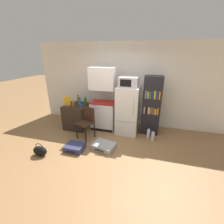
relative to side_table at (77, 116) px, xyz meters
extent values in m
plane|color=olive|center=(1.37, -1.21, -0.39)|extent=(24.00, 24.00, 0.00)
cube|color=white|center=(1.57, 0.79, 0.96)|extent=(6.40, 0.10, 2.70)
cube|color=#2D2319|center=(0.00, 0.00, 0.00)|extent=(0.71, 0.77, 0.79)
cube|color=white|center=(0.87, 0.14, 0.05)|extent=(0.77, 0.49, 0.88)
cube|color=#B21E1E|center=(0.87, 0.14, 0.51)|extent=(0.79, 0.50, 0.03)
cube|color=white|center=(0.87, 0.14, 1.25)|extent=(0.77, 0.42, 0.65)
cube|color=black|center=(0.87, -0.11, -0.35)|extent=(0.74, 0.01, 0.08)
cube|color=silver|center=(1.67, 0.07, 0.33)|extent=(0.64, 0.63, 1.45)
cube|color=gray|center=(1.67, -0.25, 0.10)|extent=(0.62, 0.01, 0.01)
cylinder|color=silver|center=(1.88, -0.26, 0.60)|extent=(0.02, 0.02, 0.51)
cube|color=#B7B7BC|center=(1.67, 0.07, 1.20)|extent=(0.53, 0.42, 0.28)
cube|color=black|center=(1.62, -0.14, 1.20)|extent=(0.31, 0.01, 0.19)
cube|color=black|center=(2.36, 0.22, 0.49)|extent=(0.52, 0.32, 1.77)
cube|color=tan|center=(2.17, 0.06, 0.39)|extent=(0.04, 0.01, 0.20)
cube|color=black|center=(2.23, 0.06, 0.40)|extent=(0.04, 0.01, 0.22)
cube|color=silver|center=(2.29, 0.06, 0.40)|extent=(0.04, 0.01, 0.21)
cube|color=brown|center=(2.36, 0.06, 0.39)|extent=(0.05, 0.01, 0.19)
cube|color=brown|center=(2.42, 0.06, 0.40)|extent=(0.04, 0.01, 0.21)
cube|color=gold|center=(2.48, 0.06, 0.38)|extent=(0.05, 0.01, 0.17)
cube|color=orange|center=(2.54, 0.06, 0.39)|extent=(0.04, 0.01, 0.20)
cube|color=slate|center=(2.17, 0.06, 0.87)|extent=(0.04, 0.01, 0.23)
cube|color=tan|center=(2.23, 0.06, 0.86)|extent=(0.04, 0.01, 0.20)
cube|color=#1E7033|center=(2.29, 0.06, 0.85)|extent=(0.05, 0.01, 0.19)
cube|color=#332856|center=(2.36, 0.06, 0.87)|extent=(0.04, 0.01, 0.22)
cube|color=gold|center=(2.42, 0.06, 0.87)|extent=(0.04, 0.01, 0.24)
cube|color=#193899|center=(2.48, 0.06, 0.87)|extent=(0.04, 0.01, 0.24)
cube|color=orange|center=(2.54, 0.06, 0.86)|extent=(0.04, 0.01, 0.22)
cylinder|color=brown|center=(-0.01, -0.16, 0.45)|extent=(0.08, 0.08, 0.12)
cylinder|color=brown|center=(-0.01, -0.16, 0.53)|extent=(0.04, 0.04, 0.02)
cylinder|color=black|center=(-0.01, -0.16, 0.55)|extent=(0.04, 0.04, 0.01)
cylinder|color=#566619|center=(0.02, 0.12, 0.51)|extent=(0.09, 0.09, 0.23)
cylinder|color=#566619|center=(0.02, 0.12, 0.64)|extent=(0.04, 0.04, 0.04)
cylinder|color=black|center=(0.02, 0.12, 0.67)|extent=(0.05, 0.05, 0.02)
cylinder|color=#1E47A3|center=(0.22, -0.15, 0.51)|extent=(0.07, 0.07, 0.23)
cylinder|color=#1E47A3|center=(0.22, -0.15, 0.64)|extent=(0.03, 0.03, 0.04)
cylinder|color=black|center=(0.22, -0.15, 0.68)|extent=(0.04, 0.04, 0.02)
cylinder|color=silver|center=(-0.12, 0.04, 0.45)|extent=(0.07, 0.07, 0.12)
cylinder|color=silver|center=(-0.12, 0.04, 0.53)|extent=(0.03, 0.03, 0.02)
cylinder|color=black|center=(-0.12, 0.04, 0.54)|extent=(0.04, 0.04, 0.01)
cylinder|color=#1E6028|center=(0.28, 0.11, 0.49)|extent=(0.08, 0.08, 0.20)
cylinder|color=#1E6028|center=(0.28, 0.11, 0.61)|extent=(0.04, 0.04, 0.04)
cylinder|color=black|center=(0.28, 0.11, 0.64)|extent=(0.04, 0.04, 0.02)
cube|color=gold|center=(-0.22, -0.14, 0.54)|extent=(0.19, 0.07, 0.30)
cylinder|color=black|center=(0.33, -0.71, -0.16)|extent=(0.04, 0.04, 0.46)
cylinder|color=black|center=(0.67, -0.84, -0.16)|extent=(0.04, 0.04, 0.46)
cylinder|color=black|center=(0.46, -0.37, -0.16)|extent=(0.04, 0.04, 0.46)
cylinder|color=black|center=(0.80, -0.50, -0.16)|extent=(0.04, 0.04, 0.46)
cube|color=#331E14|center=(0.57, -0.60, 0.08)|extent=(0.52, 0.52, 0.04)
cube|color=#331E14|center=(0.63, -0.43, 0.31)|extent=(0.37, 0.18, 0.42)
cube|color=#99999E|center=(1.25, -0.97, -0.32)|extent=(0.65, 0.54, 0.14)
cylinder|color=black|center=(1.20, -1.20, -0.32)|extent=(0.26, 0.07, 0.02)
cube|color=navy|center=(0.55, -1.24, -0.32)|extent=(0.47, 0.38, 0.15)
cylinder|color=black|center=(0.55, -1.45, -0.32)|extent=(0.21, 0.02, 0.02)
ellipsoid|color=black|center=(-0.17, -1.66, -0.27)|extent=(0.36, 0.20, 0.24)
torus|color=black|center=(-0.17, -1.66, -0.16)|extent=(0.21, 0.02, 0.21)
cylinder|color=silver|center=(2.48, -0.21, -0.27)|extent=(0.09, 0.09, 0.25)
cylinder|color=silver|center=(2.48, -0.21, -0.12)|extent=(0.04, 0.04, 0.04)
cylinder|color=black|center=(2.48, -0.21, -0.08)|extent=(0.05, 0.05, 0.03)
cylinder|color=silver|center=(2.35, -0.11, -0.26)|extent=(0.09, 0.09, 0.27)
cylinder|color=silver|center=(2.35, -0.11, -0.10)|extent=(0.04, 0.04, 0.05)
cylinder|color=black|center=(2.35, -0.11, -0.06)|extent=(0.05, 0.05, 0.03)
camera|label=1|loc=(2.35, -4.13, 1.95)|focal=24.00mm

